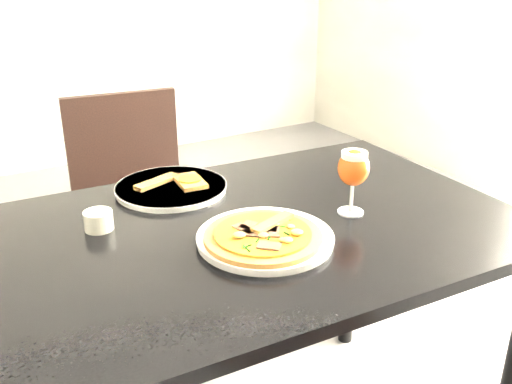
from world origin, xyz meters
TOP-DOWN VIEW (x-y plane):
  - dining_table at (0.28, 0.24)m, footprint 1.25×0.87m
  - chair_far at (0.23, 1.00)m, footprint 0.45×0.45m
  - plate_main at (0.24, 0.16)m, footprint 0.35×0.35m
  - pizza at (0.22, 0.15)m, footprint 0.25×0.25m
  - plate_second at (0.18, 0.53)m, footprint 0.37×0.37m
  - crust_scraps at (0.20, 0.53)m, footprint 0.18×0.14m
  - loose_crust at (0.22, 0.27)m, footprint 0.10×0.04m
  - sauce_cup at (-0.05, 0.40)m, footprint 0.07×0.07m
  - beer_glass at (0.49, 0.18)m, footprint 0.08×0.08m

SIDE VIEW (x-z plane):
  - chair_far at x=0.23m, z-range 0.05..0.93m
  - dining_table at x=0.28m, z-range 0.28..1.03m
  - loose_crust at x=0.22m, z-range 0.75..0.76m
  - plate_second at x=0.18m, z-range 0.75..0.77m
  - plate_main at x=0.24m, z-range 0.75..0.77m
  - crust_scraps at x=0.20m, z-range 0.76..0.78m
  - sauce_cup at x=-0.05m, z-range 0.75..0.80m
  - pizza at x=0.22m, z-range 0.76..0.79m
  - beer_glass at x=0.49m, z-range 0.78..0.94m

